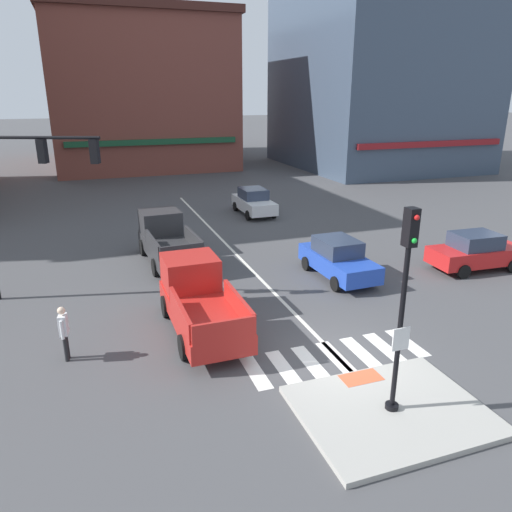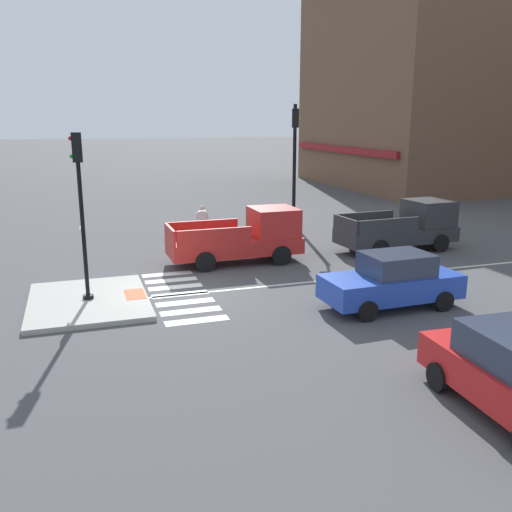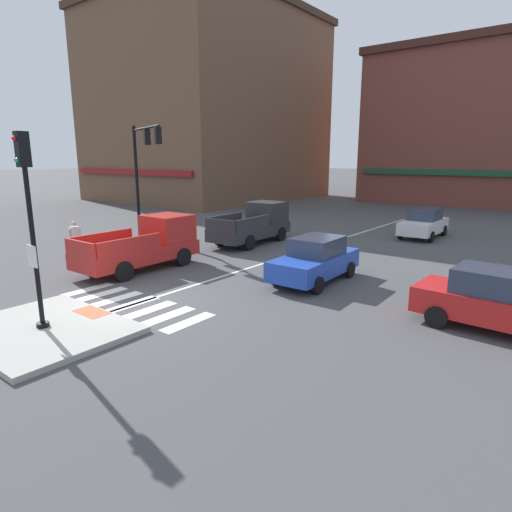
# 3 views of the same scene
# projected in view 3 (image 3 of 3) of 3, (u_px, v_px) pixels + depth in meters

# --- Properties ---
(ground_plane) EXTENTS (300.00, 300.00, 0.00)m
(ground_plane) POSITION_uv_depth(u_px,v_px,m) (130.00, 305.00, 13.52)
(ground_plane) COLOR #474749
(traffic_island) EXTENTS (4.43, 3.49, 0.15)m
(traffic_island) POSITION_uv_depth(u_px,v_px,m) (44.00, 329.00, 11.41)
(traffic_island) COLOR #A3A099
(traffic_island) RESTS_ON ground
(tactile_pad_front) EXTENTS (1.10, 0.60, 0.01)m
(tactile_pad_front) POSITION_uv_depth(u_px,v_px,m) (91.00, 312.00, 12.47)
(tactile_pad_front) COLOR #DB5B38
(tactile_pad_front) RESTS_ON traffic_island
(signal_pole) EXTENTS (0.44, 0.38, 4.94)m
(signal_pole) POSITION_uv_depth(u_px,v_px,m) (30.00, 214.00, 10.72)
(signal_pole) COLOR black
(signal_pole) RESTS_ON traffic_island
(crosswalk_stripe_a) EXTENTS (0.44, 1.80, 0.01)m
(crosswalk_stripe_a) POSITION_uv_depth(u_px,v_px,m) (88.00, 289.00, 15.09)
(crosswalk_stripe_a) COLOR silver
(crosswalk_stripe_a) RESTS_ON ground
(crosswalk_stripe_b) EXTENTS (0.44, 1.80, 0.01)m
(crosswalk_stripe_b) POSITION_uv_depth(u_px,v_px,m) (102.00, 294.00, 14.59)
(crosswalk_stripe_b) COLOR silver
(crosswalk_stripe_b) RESTS_ON ground
(crosswalk_stripe_c) EXTENTS (0.44, 1.80, 0.01)m
(crosswalk_stripe_c) POSITION_uv_depth(u_px,v_px,m) (117.00, 299.00, 14.09)
(crosswalk_stripe_c) COLOR silver
(crosswalk_stripe_c) RESTS_ON ground
(crosswalk_stripe_d) EXTENTS (0.44, 1.80, 0.01)m
(crosswalk_stripe_d) POSITION_uv_depth(u_px,v_px,m) (133.00, 304.00, 13.59)
(crosswalk_stripe_d) COLOR silver
(crosswalk_stripe_d) RESTS_ON ground
(crosswalk_stripe_e) EXTENTS (0.44, 1.80, 0.01)m
(crosswalk_stripe_e) POSITION_uv_depth(u_px,v_px,m) (150.00, 310.00, 13.09)
(crosswalk_stripe_e) COLOR silver
(crosswalk_stripe_e) RESTS_ON ground
(crosswalk_stripe_f) EXTENTS (0.44, 1.80, 0.01)m
(crosswalk_stripe_f) POSITION_uv_depth(u_px,v_px,m) (168.00, 316.00, 12.59)
(crosswalk_stripe_f) COLOR silver
(crosswalk_stripe_f) RESTS_ON ground
(crosswalk_stripe_g) EXTENTS (0.44, 1.80, 0.01)m
(crosswalk_stripe_g) POSITION_uv_depth(u_px,v_px,m) (188.00, 322.00, 12.09)
(crosswalk_stripe_g) COLOR silver
(crosswalk_stripe_g) RESTS_ON ground
(lane_centre_line) EXTENTS (0.14, 28.00, 0.01)m
(lane_centre_line) POSITION_uv_depth(u_px,v_px,m) (302.00, 251.00, 21.19)
(lane_centre_line) COLOR silver
(lane_centre_line) RESTS_ON ground
(traffic_light_mast) EXTENTS (4.27, 1.87, 6.19)m
(traffic_light_mast) POSITION_uv_depth(u_px,v_px,m) (143.00, 160.00, 23.47)
(traffic_light_mast) COLOR black
(traffic_light_mast) RESTS_ON ground
(building_corner_right) EXTENTS (17.55, 22.56, 14.77)m
(building_corner_right) POSITION_uv_depth(u_px,v_px,m) (476.00, 129.00, 46.97)
(building_corner_right) COLOR brown
(building_corner_right) RESTS_ON ground
(building_far_block) EXTENTS (18.89, 21.84, 19.24)m
(building_far_block) POSITION_uv_depth(u_px,v_px,m) (209.00, 108.00, 47.19)
(building_far_block) COLOR brown
(building_far_block) RESTS_ON ground
(car_blue_eastbound_mid) EXTENTS (1.93, 4.15, 1.64)m
(car_blue_eastbound_mid) POSITION_uv_depth(u_px,v_px,m) (315.00, 260.00, 15.94)
(car_blue_eastbound_mid) COLOR #2347B7
(car_blue_eastbound_mid) RESTS_ON ground
(car_white_eastbound_distant) EXTENTS (1.88, 4.12, 1.64)m
(car_white_eastbound_distant) POSITION_uv_depth(u_px,v_px,m) (424.00, 223.00, 24.68)
(car_white_eastbound_distant) COLOR white
(car_white_eastbound_distant) RESTS_ON ground
(car_red_cross_right) EXTENTS (4.17, 1.99, 1.64)m
(car_red_cross_right) POSITION_uv_depth(u_px,v_px,m) (497.00, 301.00, 11.40)
(car_red_cross_right) COLOR red
(car_red_cross_right) RESTS_ON ground
(pickup_truck_charcoal_westbound_far) EXTENTS (2.27, 5.20, 2.08)m
(pickup_truck_charcoal_westbound_far) POSITION_uv_depth(u_px,v_px,m) (256.00, 224.00, 23.25)
(pickup_truck_charcoal_westbound_far) COLOR #2D2D30
(pickup_truck_charcoal_westbound_far) RESTS_ON ground
(pickup_truck_red_westbound_near) EXTENTS (2.10, 5.12, 2.08)m
(pickup_truck_red_westbound_near) POSITION_uv_depth(u_px,v_px,m) (147.00, 244.00, 17.86)
(pickup_truck_red_westbound_near) COLOR red
(pickup_truck_red_westbound_near) RESTS_ON ground
(pedestrian_at_curb_left) EXTENTS (0.27, 0.55, 1.67)m
(pedestrian_at_curb_left) POSITION_uv_depth(u_px,v_px,m) (75.00, 236.00, 19.70)
(pedestrian_at_curb_left) COLOR black
(pedestrian_at_curb_left) RESTS_ON ground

